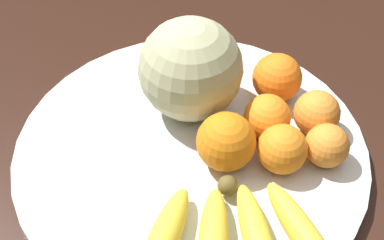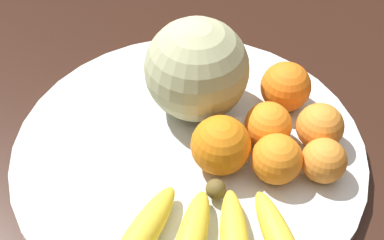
{
  "view_description": "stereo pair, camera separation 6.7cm",
  "coord_description": "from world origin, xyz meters",
  "px_view_note": "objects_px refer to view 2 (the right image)",
  "views": [
    {
      "loc": [
        0.43,
        -0.07,
        1.27
      ],
      "look_at": [
        -0.03,
        0.0,
        0.79
      ],
      "focal_mm": 50.0,
      "sensor_mm": 36.0,
      "label": 1
    },
    {
      "loc": [
        0.43,
        -0.0,
        1.27
      ],
      "look_at": [
        -0.03,
        0.0,
        0.79
      ],
      "focal_mm": 50.0,
      "sensor_mm": 36.0,
      "label": 2
    }
  ],
  "objects_px": {
    "orange_front_left": "(223,145)",
    "fruit_bowl": "(192,150)",
    "orange_front_right": "(279,159)",
    "produce_tag": "(237,140)",
    "kitchen_table": "(191,210)",
    "melon": "(199,69)",
    "orange_mid_center": "(288,87)",
    "orange_back_right": "(270,125)",
    "orange_back_left": "(326,161)",
    "orange_top_small": "(322,127)"
  },
  "relations": [
    {
      "from": "fruit_bowl",
      "to": "produce_tag",
      "type": "height_order",
      "value": "produce_tag"
    },
    {
      "from": "melon",
      "to": "orange_back_left",
      "type": "bearing_deg",
      "value": 51.41
    },
    {
      "from": "melon",
      "to": "orange_top_small",
      "type": "bearing_deg",
      "value": 66.64
    },
    {
      "from": "orange_top_small",
      "to": "produce_tag",
      "type": "bearing_deg",
      "value": -92.2
    },
    {
      "from": "orange_front_left",
      "to": "melon",
      "type": "bearing_deg",
      "value": -164.94
    },
    {
      "from": "melon",
      "to": "produce_tag",
      "type": "bearing_deg",
      "value": 38.38
    },
    {
      "from": "orange_front_left",
      "to": "orange_back_right",
      "type": "relative_size",
      "value": 1.22
    },
    {
      "from": "orange_front_right",
      "to": "produce_tag",
      "type": "height_order",
      "value": "orange_front_right"
    },
    {
      "from": "fruit_bowl",
      "to": "orange_front_left",
      "type": "height_order",
      "value": "orange_front_left"
    },
    {
      "from": "melon",
      "to": "orange_mid_center",
      "type": "distance_m",
      "value": 0.13
    },
    {
      "from": "produce_tag",
      "to": "kitchen_table",
      "type": "bearing_deg",
      "value": -61.92
    },
    {
      "from": "kitchen_table",
      "to": "melon",
      "type": "relative_size",
      "value": 9.4
    },
    {
      "from": "fruit_bowl",
      "to": "orange_front_left",
      "type": "bearing_deg",
      "value": 50.37
    },
    {
      "from": "fruit_bowl",
      "to": "orange_front_right",
      "type": "bearing_deg",
      "value": 65.09
    },
    {
      "from": "orange_back_left",
      "to": "fruit_bowl",
      "type": "bearing_deg",
      "value": -106.76
    },
    {
      "from": "orange_mid_center",
      "to": "orange_back_left",
      "type": "bearing_deg",
      "value": 13.88
    },
    {
      "from": "orange_top_small",
      "to": "produce_tag",
      "type": "distance_m",
      "value": 0.11
    },
    {
      "from": "fruit_bowl",
      "to": "orange_back_right",
      "type": "distance_m",
      "value": 0.11
    },
    {
      "from": "kitchen_table",
      "to": "fruit_bowl",
      "type": "height_order",
      "value": "fruit_bowl"
    },
    {
      "from": "orange_mid_center",
      "to": "orange_back_left",
      "type": "distance_m",
      "value": 0.13
    },
    {
      "from": "fruit_bowl",
      "to": "orange_mid_center",
      "type": "bearing_deg",
      "value": 120.1
    },
    {
      "from": "melon",
      "to": "fruit_bowl",
      "type": "bearing_deg",
      "value": -7.38
    },
    {
      "from": "orange_back_left",
      "to": "kitchen_table",
      "type": "bearing_deg",
      "value": -98.25
    },
    {
      "from": "orange_top_small",
      "to": "orange_back_left",
      "type": "bearing_deg",
      "value": -4.47
    },
    {
      "from": "orange_top_small",
      "to": "produce_tag",
      "type": "xyz_separation_m",
      "value": [
        -0.0,
        -0.11,
        -0.03
      ]
    },
    {
      "from": "orange_front_right",
      "to": "orange_mid_center",
      "type": "relative_size",
      "value": 0.91
    },
    {
      "from": "kitchen_table",
      "to": "melon",
      "type": "distance_m",
      "value": 0.21
    },
    {
      "from": "orange_front_right",
      "to": "orange_back_left",
      "type": "height_order",
      "value": "orange_front_right"
    },
    {
      "from": "orange_front_right",
      "to": "orange_top_small",
      "type": "xyz_separation_m",
      "value": [
        -0.05,
        0.06,
        -0.0
      ]
    },
    {
      "from": "melon",
      "to": "orange_back_left",
      "type": "distance_m",
      "value": 0.2
    },
    {
      "from": "melon",
      "to": "orange_back_left",
      "type": "height_order",
      "value": "melon"
    },
    {
      "from": "orange_mid_center",
      "to": "orange_back_right",
      "type": "height_order",
      "value": "orange_mid_center"
    },
    {
      "from": "orange_front_right",
      "to": "orange_back_right",
      "type": "relative_size",
      "value": 1.02
    },
    {
      "from": "orange_back_left",
      "to": "orange_top_small",
      "type": "xyz_separation_m",
      "value": [
        -0.05,
        0.0,
        0.0
      ]
    },
    {
      "from": "orange_front_left",
      "to": "fruit_bowl",
      "type": "bearing_deg",
      "value": -129.63
    },
    {
      "from": "kitchen_table",
      "to": "orange_front_left",
      "type": "height_order",
      "value": "orange_front_left"
    },
    {
      "from": "orange_top_small",
      "to": "orange_back_right",
      "type": "bearing_deg",
      "value": -92.39
    },
    {
      "from": "orange_front_right",
      "to": "orange_front_left",
      "type": "bearing_deg",
      "value": -104.64
    },
    {
      "from": "orange_front_right",
      "to": "orange_back_right",
      "type": "xyz_separation_m",
      "value": [
        -0.06,
        -0.0,
        -0.0
      ]
    },
    {
      "from": "produce_tag",
      "to": "orange_back_right",
      "type": "bearing_deg",
      "value": 86.87
    },
    {
      "from": "kitchen_table",
      "to": "fruit_bowl",
      "type": "bearing_deg",
      "value": 176.66
    },
    {
      "from": "kitchen_table",
      "to": "orange_front_right",
      "type": "distance_m",
      "value": 0.18
    },
    {
      "from": "melon",
      "to": "orange_front_left",
      "type": "height_order",
      "value": "melon"
    },
    {
      "from": "orange_front_left",
      "to": "orange_back_left",
      "type": "height_order",
      "value": "orange_front_left"
    },
    {
      "from": "orange_back_left",
      "to": "orange_mid_center",
      "type": "bearing_deg",
      "value": -166.12
    },
    {
      "from": "orange_back_right",
      "to": "melon",
      "type": "bearing_deg",
      "value": -125.6
    },
    {
      "from": "kitchen_table",
      "to": "orange_mid_center",
      "type": "xyz_separation_m",
      "value": [
        -0.1,
        0.13,
        0.14
      ]
    },
    {
      "from": "orange_front_right",
      "to": "orange_back_left",
      "type": "distance_m",
      "value": 0.06
    },
    {
      "from": "orange_top_small",
      "to": "produce_tag",
      "type": "height_order",
      "value": "orange_top_small"
    },
    {
      "from": "orange_back_right",
      "to": "orange_top_small",
      "type": "distance_m",
      "value": 0.07
    }
  ]
}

